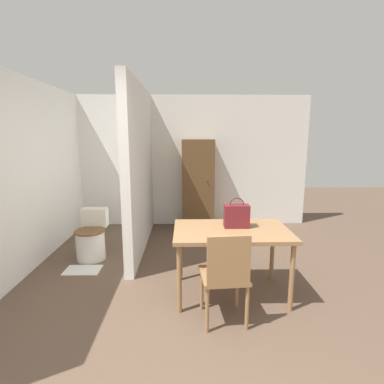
# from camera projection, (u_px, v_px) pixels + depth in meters

# --- Properties ---
(ground_plane) EXTENTS (16.00, 16.00, 0.00)m
(ground_plane) POSITION_uv_depth(u_px,v_px,m) (176.00, 380.00, 2.19)
(ground_plane) COLOR brown
(wall_back) EXTENTS (4.89, 0.12, 2.50)m
(wall_back) POSITION_uv_depth(u_px,v_px,m) (181.00, 161.00, 5.85)
(wall_back) COLOR white
(wall_back) RESTS_ON ground_plane
(wall_left) EXTENTS (0.12, 4.90, 2.50)m
(wall_left) POSITION_uv_depth(u_px,v_px,m) (23.00, 176.00, 3.83)
(wall_left) COLOR white
(wall_left) RESTS_ON ground_plane
(partition_wall) EXTENTS (0.12, 2.35, 2.50)m
(partition_wall) POSITION_uv_depth(u_px,v_px,m) (140.00, 169.00, 4.62)
(partition_wall) COLOR white
(partition_wall) RESTS_ON ground_plane
(dining_table) EXTENTS (1.25, 0.80, 0.76)m
(dining_table) POSITION_uv_depth(u_px,v_px,m) (231.00, 236.00, 3.25)
(dining_table) COLOR #997047
(dining_table) RESTS_ON ground_plane
(wooden_chair) EXTENTS (0.46, 0.46, 0.91)m
(wooden_chair) POSITION_uv_depth(u_px,v_px,m) (225.00, 274.00, 2.76)
(wooden_chair) COLOR #997047
(wooden_chair) RESTS_ON ground_plane
(toilet) EXTENTS (0.43, 0.57, 0.68)m
(toilet) POSITION_uv_depth(u_px,v_px,m) (92.00, 239.00, 4.33)
(toilet) COLOR silver
(toilet) RESTS_ON ground_plane
(handbag) EXTENTS (0.27, 0.14, 0.33)m
(handbag) POSITION_uv_depth(u_px,v_px,m) (237.00, 216.00, 3.29)
(handbag) COLOR maroon
(handbag) RESTS_ON dining_table
(wooden_cabinet) EXTENTS (0.60, 0.43, 1.68)m
(wooden_cabinet) POSITION_uv_depth(u_px,v_px,m) (198.00, 184.00, 5.65)
(wooden_cabinet) COLOR brown
(wooden_cabinet) RESTS_ON ground_plane
(bath_mat) EXTENTS (0.46, 0.30, 0.01)m
(bath_mat) POSITION_uv_depth(u_px,v_px,m) (83.00, 270.00, 3.95)
(bath_mat) COLOR silver
(bath_mat) RESTS_ON ground_plane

